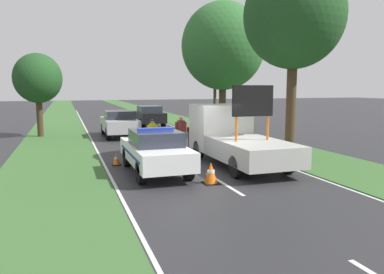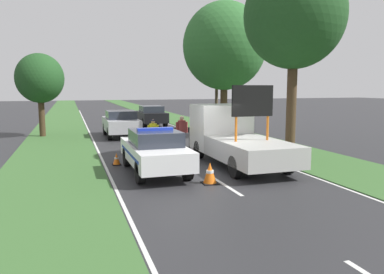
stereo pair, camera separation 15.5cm
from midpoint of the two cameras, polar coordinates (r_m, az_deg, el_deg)
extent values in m
plane|color=#28282B|center=(14.30, 0.78, -4.87)|extent=(160.00, 160.00, 0.00)
cube|color=silver|center=(12.20, 4.44, -7.06)|extent=(0.12, 2.95, 0.01)
cube|color=silver|center=(18.88, -4.16, -1.83)|extent=(0.12, 2.95, 0.01)
cube|color=silver|center=(25.83, -8.19, 0.65)|extent=(0.12, 2.95, 0.01)
cube|color=silver|center=(32.88, -10.49, 2.07)|extent=(0.12, 2.95, 0.01)
cube|color=silver|center=(39.98, -11.99, 2.99)|extent=(0.12, 2.95, 0.01)
cube|color=silver|center=(47.10, -13.03, 3.63)|extent=(0.12, 2.95, 0.01)
cube|color=silver|center=(24.04, -15.43, -0.06)|extent=(0.10, 57.60, 0.01)
cube|color=silver|center=(25.30, -0.11, 0.59)|extent=(0.10, 57.60, 0.01)
cube|color=#38602D|center=(33.31, -19.76, 1.84)|extent=(3.72, 120.00, 0.03)
cube|color=#38602D|center=(34.76, -1.98, 2.51)|extent=(3.72, 120.00, 0.03)
cube|color=white|center=(13.64, -5.99, -2.43)|extent=(1.83, 4.64, 0.65)
cube|color=#282D38|center=(13.42, -5.89, -0.09)|extent=(1.61, 2.13, 0.51)
cylinder|color=black|center=(14.95, -10.18, -2.89)|extent=(0.24, 0.80, 0.80)
cylinder|color=black|center=(15.26, -4.25, -2.58)|extent=(0.24, 0.80, 0.80)
cylinder|color=black|center=(12.16, -8.14, -5.25)|extent=(0.24, 0.80, 0.80)
cylinder|color=black|center=(12.54, -0.95, -4.78)|extent=(0.24, 0.80, 0.80)
cube|color=#1E38C6|center=(13.38, -5.91, 1.20)|extent=(1.28, 0.24, 0.10)
cube|color=#193399|center=(13.63, -5.99, -2.30)|extent=(1.84, 3.80, 0.10)
cube|color=black|center=(15.93, -7.87, -1.25)|extent=(1.01, 0.08, 0.39)
cube|color=white|center=(16.57, 4.08, 1.60)|extent=(2.28, 1.92, 1.95)
cube|color=#232833|center=(17.40, 2.89, 3.06)|extent=(1.94, 0.04, 0.86)
cube|color=#B2B2AD|center=(13.98, 8.78, -2.07)|extent=(2.28, 4.02, 0.75)
cylinder|color=#D16619|center=(13.58, 6.45, 1.20)|extent=(0.09, 0.09, 0.90)
cylinder|color=#D16619|center=(14.17, 11.15, 1.37)|extent=(0.09, 0.09, 0.90)
cube|color=black|center=(13.80, 8.93, 5.47)|extent=(1.60, 0.12, 1.13)
cylinder|color=black|center=(16.33, 0.74, -1.92)|extent=(0.24, 0.78, 0.78)
cylinder|color=black|center=(17.11, 7.21, -1.54)|extent=(0.24, 0.78, 0.78)
cylinder|color=black|center=(12.90, 6.35, -4.53)|extent=(0.24, 0.78, 0.78)
cylinder|color=black|center=(13.87, 14.04, -3.85)|extent=(0.24, 0.78, 0.78)
cylinder|color=black|center=(18.57, -7.63, -0.79)|extent=(0.07, 0.07, 0.81)
cylinder|color=black|center=(19.15, -0.69, -0.47)|extent=(0.07, 0.07, 0.81)
cube|color=yellow|center=(18.49, -7.81, 0.84)|extent=(0.49, 0.08, 0.26)
cube|color=black|center=(18.59, -6.32, 0.90)|extent=(0.49, 0.08, 0.26)
cube|color=yellow|center=(18.70, -4.85, 0.96)|extent=(0.49, 0.08, 0.26)
cube|color=black|center=(18.82, -3.40, 1.01)|extent=(0.49, 0.08, 0.26)
cube|color=yellow|center=(18.95, -1.97, 1.07)|extent=(0.49, 0.08, 0.26)
cube|color=black|center=(19.10, -0.55, 1.12)|extent=(0.49, 0.08, 0.26)
cylinder|color=#191E38|center=(18.19, -6.50, -1.00)|extent=(0.14, 0.14, 0.77)
cylinder|color=#191E38|center=(18.23, -6.01, -0.97)|extent=(0.14, 0.14, 0.77)
cylinder|color=yellow|center=(18.12, -6.29, 1.13)|extent=(0.35, 0.35, 0.58)
cylinder|color=yellow|center=(18.08, -6.97, 1.01)|extent=(0.12, 0.12, 0.49)
cylinder|color=yellow|center=(18.17, -5.61, 1.06)|extent=(0.12, 0.12, 0.49)
sphere|color=tan|center=(18.08, -6.30, 2.35)|extent=(0.20, 0.20, 0.20)
cylinder|color=#141933|center=(18.08, -6.31, 2.53)|extent=(0.23, 0.23, 0.05)
cylinder|color=#191E38|center=(18.44, -2.17, -0.73)|extent=(0.16, 0.16, 0.84)
cylinder|color=#191E38|center=(18.49, -1.65, -0.70)|extent=(0.16, 0.16, 0.84)
cylinder|color=maroon|center=(18.37, -1.92, 1.57)|extent=(0.39, 0.39, 0.63)
cylinder|color=maroon|center=(18.31, -2.64, 1.44)|extent=(0.13, 0.13, 0.54)
cylinder|color=maroon|center=(18.44, -1.20, 1.50)|extent=(0.13, 0.13, 0.54)
sphere|color=beige|center=(18.33, -1.93, 2.89)|extent=(0.22, 0.22, 0.22)
cube|color=black|center=(19.62, 0.23, -1.42)|extent=(0.46, 0.46, 0.03)
cone|color=orange|center=(19.58, 0.23, -0.50)|extent=(0.39, 0.39, 0.61)
cylinder|color=white|center=(19.57, 0.23, -0.41)|extent=(0.22, 0.22, 0.09)
cube|color=black|center=(16.90, -5.88, -2.92)|extent=(0.37, 0.37, 0.03)
cone|color=orange|center=(16.85, -5.89, -2.06)|extent=(0.31, 0.31, 0.48)
cylinder|color=white|center=(16.85, -5.90, -1.98)|extent=(0.18, 0.18, 0.07)
cube|color=black|center=(12.18, 2.52, -7.01)|extent=(0.50, 0.50, 0.03)
cone|color=orange|center=(12.10, 2.53, -5.43)|extent=(0.43, 0.43, 0.66)
cylinder|color=white|center=(12.09, 2.53, -5.27)|extent=(0.24, 0.24, 0.09)
cube|color=black|center=(15.30, -11.71, -4.15)|extent=(0.34, 0.34, 0.03)
cone|color=orange|center=(15.26, -11.74, -3.27)|extent=(0.29, 0.29, 0.45)
cylinder|color=white|center=(15.25, -11.74, -3.18)|extent=(0.16, 0.16, 0.06)
cube|color=#B2B2B7|center=(23.94, -11.21, 1.87)|extent=(1.94, 4.42, 0.76)
cube|color=#282D38|center=(23.75, -11.20, 3.35)|extent=(1.71, 2.03, 0.50)
cylinder|color=black|center=(25.24, -13.51, 1.23)|extent=(0.24, 0.77, 0.77)
cylinder|color=black|center=(25.45, -9.69, 1.38)|extent=(0.24, 0.77, 0.77)
cylinder|color=black|center=(22.53, -12.86, 0.51)|extent=(0.24, 0.77, 0.77)
cylinder|color=black|center=(22.76, -8.60, 0.68)|extent=(0.24, 0.77, 0.77)
cube|color=black|center=(30.11, -6.68, 3.09)|extent=(1.89, 4.15, 0.76)
cube|color=#282D38|center=(29.95, -6.65, 4.27)|extent=(1.66, 1.91, 0.49)
cylinder|color=black|center=(31.24, -8.64, 2.52)|extent=(0.24, 0.75, 0.75)
cylinder|color=black|center=(31.57, -5.70, 2.62)|extent=(0.24, 0.75, 0.75)
cylinder|color=black|center=(28.72, -7.74, 2.10)|extent=(0.24, 0.75, 0.75)
cylinder|color=black|center=(29.08, -4.55, 2.21)|extent=(0.24, 0.75, 0.75)
cylinder|color=#42301E|center=(15.98, 14.55, 4.20)|extent=(0.40, 0.40, 4.42)
ellipsoid|color=#1E471E|center=(16.21, 15.01, 17.45)|extent=(4.04, 4.04, 4.24)
cylinder|color=#42301E|center=(25.25, -22.34, 2.91)|extent=(0.37, 0.37, 2.55)
ellipsoid|color=#1E471E|center=(25.19, -22.62, 8.28)|extent=(2.91, 2.91, 3.05)
cylinder|color=#42301E|center=(23.28, 4.45, 4.49)|extent=(0.43, 0.43, 3.68)
ellipsoid|color=#2D662D|center=(23.38, 4.55, 13.65)|extent=(5.04, 5.04, 5.29)
cylinder|color=#473828|center=(25.23, 3.36, 10.17)|extent=(0.20, 0.20, 8.46)
cube|color=#473828|center=(25.61, 3.42, 17.76)|extent=(1.20, 0.10, 0.10)
camera|label=1|loc=(0.08, -90.29, -0.04)|focal=35.00mm
camera|label=2|loc=(0.08, 89.71, 0.04)|focal=35.00mm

